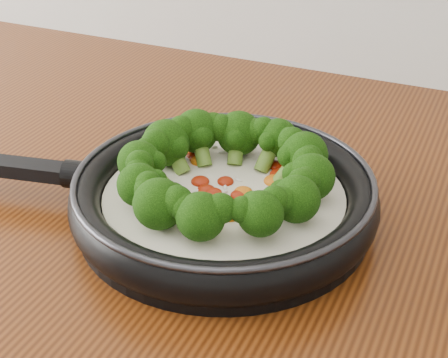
% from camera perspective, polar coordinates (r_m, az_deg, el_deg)
% --- Properties ---
extents(skillet, '(0.52, 0.37, 0.09)m').
position_cam_1_polar(skillet, '(0.69, -0.22, -0.98)').
color(skillet, black).
rests_on(skillet, counter).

